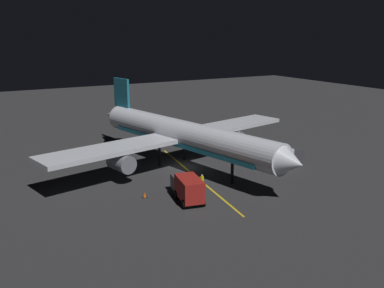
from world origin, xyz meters
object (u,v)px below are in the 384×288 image
(airliner, at_px, (181,135))
(traffic_cone_near_left, at_px, (145,195))
(baggage_truck, at_px, (188,188))
(ground_crew_worker, at_px, (202,182))
(traffic_cone_near_right, at_px, (268,166))
(catering_truck, at_px, (282,156))

(airliner, height_order, traffic_cone_near_left, airliner)
(baggage_truck, height_order, ground_crew_worker, baggage_truck)
(airliner, bearing_deg, traffic_cone_near_left, 42.63)
(baggage_truck, relative_size, traffic_cone_near_right, 11.03)
(traffic_cone_near_right, bearing_deg, catering_truck, -172.25)
(traffic_cone_near_left, relative_size, traffic_cone_near_right, 1.00)
(airliner, height_order, baggage_truck, airliner)
(airliner, xyz_separation_m, traffic_cone_near_right, (-9.12, 6.31, -3.85))
(airliner, xyz_separation_m, baggage_truck, (4.99, 10.77, -2.80))
(traffic_cone_near_right, bearing_deg, baggage_truck, 17.54)
(airliner, height_order, ground_crew_worker, airliner)
(airliner, distance_m, catering_truck, 13.41)
(ground_crew_worker, bearing_deg, traffic_cone_near_right, -167.66)
(traffic_cone_near_right, bearing_deg, ground_crew_worker, 12.34)
(catering_truck, distance_m, ground_crew_worker, 14.02)
(ground_crew_worker, xyz_separation_m, traffic_cone_near_left, (6.45, -0.89, -0.64))
(airliner, bearing_deg, traffic_cone_near_right, 145.31)
(catering_truck, xyz_separation_m, traffic_cone_near_right, (2.52, 0.34, -0.90))
(baggage_truck, xyz_separation_m, traffic_cone_near_right, (-14.11, -4.46, -1.05))
(traffic_cone_near_right, bearing_deg, traffic_cone_near_left, 5.05)
(ground_crew_worker, bearing_deg, traffic_cone_near_left, -7.90)
(catering_truck, height_order, traffic_cone_near_right, catering_truck)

